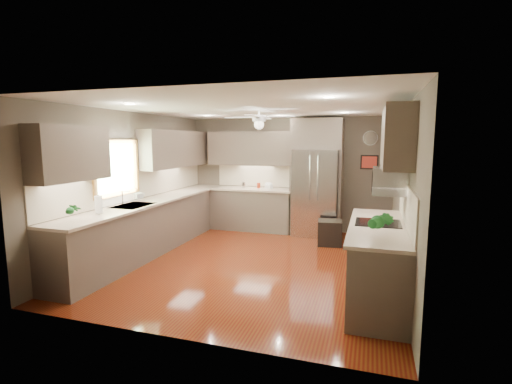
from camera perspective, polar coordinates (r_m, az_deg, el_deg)
The scene contains 26 objects.
floor at distance 6.24m, azimuth -0.36°, elevation -10.75°, with size 5.00×5.00×0.00m, color #54130B.
ceiling at distance 5.93m, azimuth -0.39°, elevation 12.78°, with size 5.00×5.00×0.00m, color white.
wall_back at distance 8.36m, azimuth 4.87°, elevation 2.76°, with size 4.50×4.50×0.00m, color brown.
wall_front at distance 3.69m, azimuth -12.35°, elevation -3.94°, with size 4.50×4.50×0.00m, color brown.
wall_left at distance 6.98m, azimuth -18.26°, elevation 1.37°, with size 5.00×5.00×0.00m, color brown.
wall_right at distance 5.70m, azimuth 21.72°, elevation -0.18°, with size 5.00×5.00×0.00m, color brown.
canister_b at distance 8.34m, azimuth -1.93°, elevation 1.11°, with size 0.08×0.08×0.12m, color silver.
canister_d at distance 8.30m, azimuth 0.41°, elevation 1.01°, with size 0.08×0.08×0.12m, color #982910.
soap_bottle at distance 6.79m, azimuth -17.50°, elevation -0.51°, with size 0.09×0.10×0.21m, color white.
potted_plant_left at distance 5.45m, azimuth -26.58°, elevation -2.42°, with size 0.17×0.11×0.32m, color #195921.
potted_plant_right at distance 4.28m, azimuth 18.66°, elevation -4.38°, with size 0.19×0.16×0.35m, color #195921.
bowl at distance 8.23m, azimuth 1.95°, elevation 0.72°, with size 0.22×0.22×0.05m, color beige.
left_run at distance 7.06m, azimuth -15.32°, elevation -4.75°, with size 0.65×4.70×1.45m.
back_run at distance 8.37m, azimuth -0.49°, elevation -2.50°, with size 1.85×0.65×1.45m.
uppers at distance 6.83m, azimuth -4.51°, elevation 6.84°, with size 4.50×4.70×0.95m.
window at distance 6.54m, azimuth -20.71°, elevation 3.48°, with size 0.05×1.12×0.92m.
sink at distance 6.44m, azimuth -18.41°, elevation -2.24°, with size 0.50×0.70×0.32m.
refrigerator at distance 7.91m, azimuth 9.28°, elevation 1.94°, with size 1.06×0.75×2.45m.
right_run at distance 5.06m, azimuth 18.26°, elevation -9.87°, with size 0.70×2.20×1.45m.
microwave at distance 5.11m, azimuth 19.79°, elevation 1.64°, with size 0.43×0.55×0.34m.
ceiling_fan at distance 6.21m, azimuth 0.48°, elevation 11.01°, with size 1.18×1.18×0.32m.
recessed_lights at distance 6.33m, azimuth 0.39°, elevation 12.42°, with size 2.84×3.14×0.01m.
wall_clock at distance 8.11m, azimuth 17.18°, elevation 7.94°, with size 0.30×0.03×0.30m.
framed_print at distance 8.12m, azimuth 17.04°, elevation 4.41°, with size 0.36×0.03×0.30m.
stool at distance 7.33m, azimuth 11.25°, elevation -6.13°, with size 0.50×0.50×0.50m.
paper_towel at distance 5.82m, azimuth -23.06°, elevation -1.78°, with size 0.11×0.11×0.27m.
Camera 1 is at (1.81, -5.63, 2.00)m, focal length 26.00 mm.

